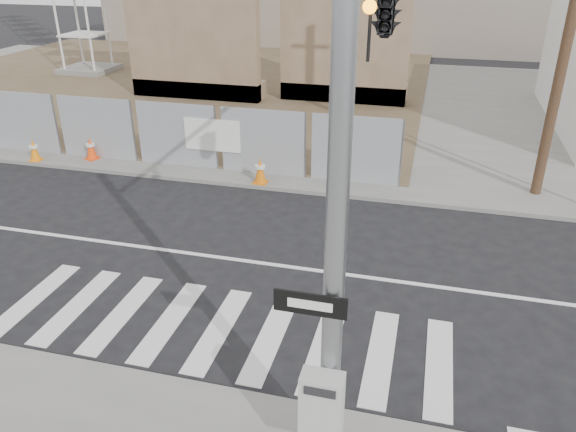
% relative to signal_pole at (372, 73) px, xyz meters
% --- Properties ---
extents(ground, '(100.00, 100.00, 0.00)m').
position_rel_signal_pole_xyz_m(ground, '(-2.49, 2.05, -4.78)').
color(ground, black).
rests_on(ground, ground).
extents(sidewalk_far, '(50.00, 20.00, 0.12)m').
position_rel_signal_pole_xyz_m(sidewalk_far, '(-2.49, 16.05, -4.72)').
color(sidewalk_far, slate).
rests_on(sidewalk_far, ground).
extents(signal_pole, '(0.96, 5.87, 7.00)m').
position_rel_signal_pole_xyz_m(signal_pole, '(0.00, 0.00, 0.00)').
color(signal_pole, gray).
rests_on(signal_pole, sidewalk_near).
extents(chain_link_fence, '(24.60, 0.04, 2.00)m').
position_rel_signal_pole_xyz_m(chain_link_fence, '(-12.49, 7.05, -3.66)').
color(chain_link_fence, gray).
rests_on(chain_link_fence, sidewalk_far).
extents(concrete_wall_left, '(6.00, 1.30, 8.00)m').
position_rel_signal_pole_xyz_m(concrete_wall_left, '(-9.49, 15.13, -1.40)').
color(concrete_wall_left, brown).
rests_on(concrete_wall_left, sidewalk_far).
extents(concrete_wall_right, '(5.50, 1.30, 8.00)m').
position_rel_signal_pole_xyz_m(concrete_wall_right, '(-2.99, 16.13, -1.40)').
color(concrete_wall_right, brown).
rests_on(concrete_wall_right, sidewalk_far).
extents(utility_pole_right, '(1.60, 0.28, 10.00)m').
position_rel_signal_pole_xyz_m(utility_pole_right, '(4.01, 7.55, 0.42)').
color(utility_pole_right, '#4E3424').
rests_on(utility_pole_right, sidewalk_far).
extents(traffic_cone_b, '(0.45, 0.45, 0.72)m').
position_rel_signal_pole_xyz_m(traffic_cone_b, '(-11.41, 6.27, -4.31)').
color(traffic_cone_b, orange).
rests_on(traffic_cone_b, sidewalk_far).
extents(traffic_cone_c, '(0.49, 0.49, 0.74)m').
position_rel_signal_pole_xyz_m(traffic_cone_c, '(-9.71, 6.85, -4.30)').
color(traffic_cone_c, '#FE440D').
rests_on(traffic_cone_c, sidewalk_far).
extents(traffic_cone_d, '(0.41, 0.41, 0.78)m').
position_rel_signal_pole_xyz_m(traffic_cone_d, '(-3.76, 6.29, -4.28)').
color(traffic_cone_d, orange).
rests_on(traffic_cone_d, sidewalk_far).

